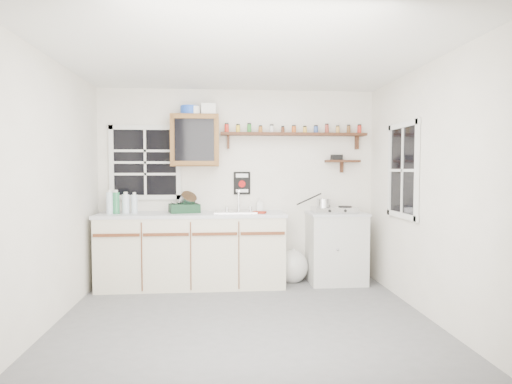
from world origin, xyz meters
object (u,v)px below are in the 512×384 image
Objects in this scene: hotplate at (334,210)px; main_cabinet at (192,249)px; spice_shelf at (294,134)px; right_cabinet at (336,247)px; upper_cabinet at (195,141)px; dish_rack at (185,206)px.

main_cabinet is at bearing 179.94° from hotplate.
spice_shelf reaches higher than main_cabinet.
right_cabinet is (1.83, 0.03, -0.01)m from main_cabinet.
spice_shelf is (1.27, 0.07, 0.10)m from upper_cabinet.
main_cabinet is 3.55× the size of upper_cabinet.
hotplate is (-0.03, -0.02, 0.49)m from right_cabinet.
main_cabinet reaches higher than right_cabinet.
dish_rack is at bearing -146.27° from upper_cabinet.
dish_rack is 0.75× the size of hotplate.
dish_rack is (-1.39, -0.15, -0.92)m from spice_shelf.
upper_cabinet is 0.83m from dish_rack.
hotplate is (1.80, 0.01, 0.49)m from main_cabinet.
spice_shelf reaches higher than hotplate.
right_cabinet is 1.63× the size of hotplate.
dish_rack is at bearing 178.06° from hotplate.
spice_shelf is 4.58× the size of dish_rack.
hotplate is (1.89, -0.06, -0.06)m from dish_rack.
right_cabinet is at bearing 0.79° from main_cabinet.
dish_rack is at bearing 178.91° from right_cabinet.
main_cabinet is 1.21× the size of spice_shelf.
hotplate is (0.50, -0.21, -0.98)m from spice_shelf.
upper_cabinet is 1.56× the size of dish_rack.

